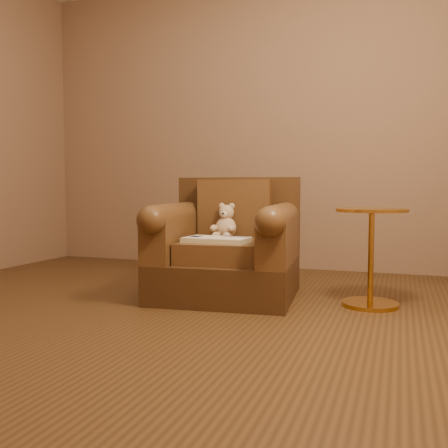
% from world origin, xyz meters
% --- Properties ---
extents(floor, '(4.00, 4.00, 0.00)m').
position_xyz_m(floor, '(0.00, 0.00, 0.00)').
color(floor, '#54381D').
rests_on(floor, ground).
extents(room, '(4.02, 4.02, 2.71)m').
position_xyz_m(room, '(0.00, 0.00, 1.71)').
color(room, '#93725A').
rests_on(room, ground).
extents(armchair, '(0.99, 0.95, 0.82)m').
position_xyz_m(armchair, '(0.33, 0.67, 0.32)').
color(armchair, '#442B16').
rests_on(armchair, floor).
extents(teddy_bear, '(0.18, 0.20, 0.25)m').
position_xyz_m(teddy_bear, '(0.29, 0.74, 0.48)').
color(teddy_bear, '#D2B493').
rests_on(teddy_bear, armchair).
extents(guidebook, '(0.41, 0.26, 0.03)m').
position_xyz_m(guidebook, '(0.32, 0.46, 0.41)').
color(guidebook, beige).
rests_on(guidebook, armchair).
extents(side_table, '(0.44, 0.44, 0.61)m').
position_xyz_m(side_table, '(1.27, 0.67, 0.33)').
color(side_table, gold).
rests_on(side_table, floor).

